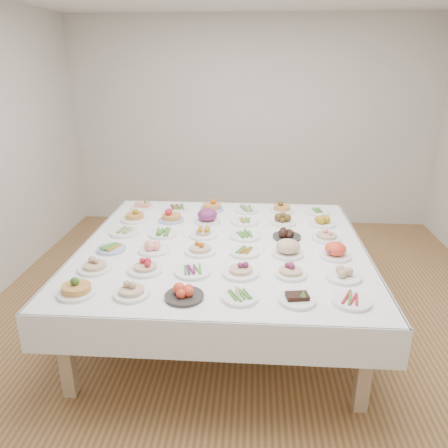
# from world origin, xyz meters

# --- Properties ---
(room_envelope) EXTENTS (5.02, 5.02, 2.81)m
(room_envelope) POSITION_xyz_m (0.00, 0.00, 1.83)
(room_envelope) COLOR #A36C43
(room_envelope) RESTS_ON ground
(display_table) EXTENTS (2.37, 2.37, 0.75)m
(display_table) POSITION_xyz_m (-0.21, -0.21, 0.69)
(display_table) COLOR white
(display_table) RESTS_ON ground
(dish_0) EXTENTS (0.27, 0.26, 0.16)m
(dish_0) POSITION_xyz_m (-1.11, -1.12, 0.83)
(dish_0) COLOR white
(dish_0) RESTS_ON display_table
(dish_1) EXTENTS (0.25, 0.25, 0.14)m
(dish_1) POSITION_xyz_m (-0.74, -1.11, 0.82)
(dish_1) COLOR white
(dish_1) RESTS_ON display_table
(dish_2) EXTENTS (0.26, 0.26, 0.12)m
(dish_2) POSITION_xyz_m (-0.39, -1.12, 0.80)
(dish_2) COLOR #2C2927
(dish_2) RESTS_ON display_table
(dish_3) EXTENTS (0.24, 0.24, 0.05)m
(dish_3) POSITION_xyz_m (-0.03, -1.10, 0.77)
(dish_3) COLOR white
(dish_3) RESTS_ON display_table
(dish_4) EXTENTS (0.24, 0.24, 0.10)m
(dish_4) POSITION_xyz_m (0.34, -1.11, 0.79)
(dish_4) COLOR white
(dish_4) RESTS_ON display_table
(dish_5) EXTENTS (0.25, 0.25, 0.06)m
(dish_5) POSITION_xyz_m (0.68, -1.10, 0.77)
(dish_5) COLOR white
(dish_5) RESTS_ON display_table
(dish_6) EXTENTS (0.25, 0.25, 0.15)m
(dish_6) POSITION_xyz_m (-1.12, -0.76, 0.82)
(dish_6) COLOR white
(dish_6) RESTS_ON display_table
(dish_7) EXTENTS (0.25, 0.25, 0.15)m
(dish_7) POSITION_xyz_m (-0.74, -0.75, 0.82)
(dish_7) COLOR white
(dish_7) RESTS_ON display_table
(dish_8) EXTENTS (0.26, 0.26, 0.06)m
(dish_8) POSITION_xyz_m (-0.39, -0.76, 0.77)
(dish_8) COLOR white
(dish_8) RESTS_ON display_table
(dish_9) EXTENTS (0.27, 0.27, 0.16)m
(dish_9) POSITION_xyz_m (-0.04, -0.75, 0.83)
(dish_9) COLOR white
(dish_9) RESTS_ON display_table
(dish_10) EXTENTS (0.23, 0.23, 0.12)m
(dish_10) POSITION_xyz_m (0.32, -0.74, 0.81)
(dish_10) COLOR white
(dish_10) RESTS_ON display_table
(dish_11) EXTENTS (0.26, 0.26, 0.12)m
(dish_11) POSITION_xyz_m (0.69, -0.76, 0.80)
(dish_11) COLOR white
(dish_11) RESTS_ON display_table
(dish_12) EXTENTS (0.24, 0.23, 0.05)m
(dish_12) POSITION_xyz_m (-1.11, -0.40, 0.77)
(dish_12) COLOR #4C66B2
(dish_12) RESTS_ON display_table
(dish_13) EXTENTS (0.25, 0.25, 0.11)m
(dish_13) POSITION_xyz_m (-0.76, -0.39, 0.80)
(dish_13) COLOR white
(dish_13) RESTS_ON display_table
(dish_14) EXTENTS (0.25, 0.25, 0.14)m
(dish_14) POSITION_xyz_m (-0.38, -0.39, 0.81)
(dish_14) COLOR white
(dish_14) RESTS_ON display_table
(dish_15) EXTENTS (0.24, 0.24, 0.05)m
(dish_15) POSITION_xyz_m (-0.02, -0.38, 0.77)
(dish_15) COLOR white
(dish_15) RESTS_ON display_table
(dish_16) EXTENTS (0.27, 0.27, 0.15)m
(dish_16) POSITION_xyz_m (0.33, -0.38, 0.82)
(dish_16) COLOR white
(dish_16) RESTS_ON display_table
(dish_17) EXTENTS (0.25, 0.25, 0.15)m
(dish_17) POSITION_xyz_m (0.70, -0.40, 0.82)
(dish_17) COLOR white
(dish_17) RESTS_ON display_table
(dish_18) EXTENTS (0.27, 0.27, 0.05)m
(dish_18) POSITION_xyz_m (-1.10, -0.02, 0.77)
(dish_18) COLOR white
(dish_18) RESTS_ON display_table
(dish_19) EXTENTS (0.25, 0.25, 0.06)m
(dish_19) POSITION_xyz_m (-0.76, -0.03, 0.78)
(dish_19) COLOR white
(dish_19) RESTS_ON display_table
(dish_20) EXTENTS (0.25, 0.25, 0.13)m
(dish_20) POSITION_xyz_m (-0.39, -0.03, 0.81)
(dish_20) COLOR white
(dish_20) RESTS_ON display_table
(dish_21) EXTENTS (0.27, 0.27, 0.06)m
(dish_21) POSITION_xyz_m (-0.02, -0.03, 0.77)
(dish_21) COLOR white
(dish_21) RESTS_ON display_table
(dish_22) EXTENTS (0.24, 0.24, 0.11)m
(dish_22) POSITION_xyz_m (0.34, -0.02, 0.80)
(dish_22) COLOR #2C2927
(dish_22) RESTS_ON display_table
(dish_23) EXTENTS (0.25, 0.25, 0.13)m
(dish_23) POSITION_xyz_m (0.68, -0.03, 0.81)
(dish_23) COLOR white
(dish_23) RESTS_ON display_table
(dish_24) EXTENTS (0.26, 0.26, 0.15)m
(dish_24) POSITION_xyz_m (-1.11, 0.33, 0.82)
(dish_24) COLOR white
(dish_24) RESTS_ON display_table
(dish_25) EXTENTS (0.27, 0.26, 0.16)m
(dish_25) POSITION_xyz_m (-0.75, 0.34, 0.83)
(dish_25) COLOR #4C66B2
(dish_25) RESTS_ON display_table
(dish_26) EXTENTS (0.28, 0.28, 0.16)m
(dish_26) POSITION_xyz_m (-0.40, 0.33, 0.83)
(dish_26) COLOR white
(dish_26) RESTS_ON display_table
(dish_27) EXTENTS (0.25, 0.25, 0.05)m
(dish_27) POSITION_xyz_m (-0.03, 0.33, 0.77)
(dish_27) COLOR white
(dish_27) RESTS_ON display_table
(dish_28) EXTENTS (0.24, 0.24, 0.11)m
(dish_28) POSITION_xyz_m (0.33, 0.34, 0.80)
(dish_28) COLOR white
(dish_28) RESTS_ON display_table
(dish_29) EXTENTS (0.26, 0.26, 0.12)m
(dish_29) POSITION_xyz_m (0.70, 0.34, 0.80)
(dish_29) COLOR white
(dish_29) RESTS_ON display_table
(dish_30) EXTENTS (0.25, 0.25, 0.11)m
(dish_30) POSITION_xyz_m (-1.12, 0.69, 0.80)
(dish_30) COLOR white
(dish_30) RESTS_ON display_table
(dish_31) EXTENTS (0.26, 0.26, 0.06)m
(dish_31) POSITION_xyz_m (-0.75, 0.69, 0.77)
(dish_31) COLOR white
(dish_31) RESTS_ON display_table
(dish_32) EXTENTS (0.26, 0.25, 0.15)m
(dish_32) POSITION_xyz_m (-0.39, 0.70, 0.82)
(dish_32) COLOR #4C66B2
(dish_32) RESTS_ON display_table
(dish_33) EXTENTS (0.25, 0.24, 0.06)m
(dish_33) POSITION_xyz_m (-0.02, 0.68, 0.78)
(dish_33) COLOR white
(dish_33) RESTS_ON display_table
(dish_34) EXTENTS (0.24, 0.24, 0.13)m
(dish_34) POSITION_xyz_m (0.34, 0.70, 0.81)
(dish_34) COLOR white
(dish_34) RESTS_ON display_table
(dish_35) EXTENTS (0.26, 0.26, 0.05)m
(dish_35) POSITION_xyz_m (0.69, 0.68, 0.77)
(dish_35) COLOR white
(dish_35) RESTS_ON display_table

